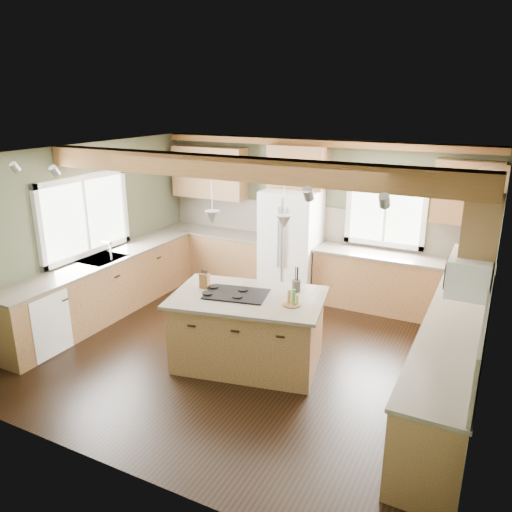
% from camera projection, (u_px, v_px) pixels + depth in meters
% --- Properties ---
extents(floor, '(5.60, 5.60, 0.00)m').
position_uv_depth(floor, '(248.00, 351.00, 6.68)').
color(floor, black).
rests_on(floor, ground).
extents(ceiling, '(5.60, 5.60, 0.00)m').
position_uv_depth(ceiling, '(247.00, 154.00, 5.88)').
color(ceiling, silver).
rests_on(ceiling, wall_back).
extents(wall_back, '(5.60, 0.00, 5.60)m').
position_uv_depth(wall_back, '(317.00, 218.00, 8.40)').
color(wall_back, '#4C533B').
rests_on(wall_back, ground).
extents(wall_left, '(0.00, 5.00, 5.00)m').
position_uv_depth(wall_left, '(83.00, 233.00, 7.48)').
color(wall_left, '#4C533B').
rests_on(wall_left, ground).
extents(wall_right, '(0.00, 5.00, 5.00)m').
position_uv_depth(wall_right, '(490.00, 298.00, 5.07)').
color(wall_right, '#4C533B').
rests_on(wall_right, ground).
extents(ceiling_beam, '(5.55, 0.26, 0.26)m').
position_uv_depth(ceiling_beam, '(236.00, 168.00, 5.69)').
color(ceiling_beam, brown).
rests_on(ceiling_beam, ceiling).
extents(soffit_trim, '(5.55, 0.20, 0.10)m').
position_uv_depth(soffit_trim, '(317.00, 143.00, 7.93)').
color(soffit_trim, brown).
rests_on(soffit_trim, ceiling).
extents(backsplash_back, '(5.58, 0.03, 0.58)m').
position_uv_depth(backsplash_back, '(316.00, 223.00, 8.41)').
color(backsplash_back, brown).
rests_on(backsplash_back, wall_back).
extents(backsplash_right, '(0.03, 3.70, 0.58)m').
position_uv_depth(backsplash_right, '(488.00, 304.00, 5.15)').
color(backsplash_right, brown).
rests_on(backsplash_right, wall_right).
extents(base_cab_back_left, '(2.02, 0.60, 0.88)m').
position_uv_depth(base_cab_back_left, '(218.00, 256.00, 9.18)').
color(base_cab_back_left, brown).
rests_on(base_cab_back_left, floor).
extents(counter_back_left, '(2.06, 0.64, 0.04)m').
position_uv_depth(counter_back_left, '(217.00, 232.00, 9.04)').
color(counter_back_left, '#494235').
rests_on(counter_back_left, base_cab_back_left).
extents(base_cab_back_right, '(2.62, 0.60, 0.88)m').
position_uv_depth(base_cab_back_right, '(398.00, 285.00, 7.77)').
color(base_cab_back_right, brown).
rests_on(base_cab_back_right, floor).
extents(counter_back_right, '(2.66, 0.64, 0.04)m').
position_uv_depth(counter_back_right, '(401.00, 257.00, 7.62)').
color(counter_back_right, '#494235').
rests_on(counter_back_right, base_cab_back_right).
extents(base_cab_left, '(0.60, 3.70, 0.88)m').
position_uv_depth(base_cab_left, '(106.00, 288.00, 7.66)').
color(base_cab_left, brown).
rests_on(base_cab_left, floor).
extents(counter_left, '(0.64, 3.74, 0.04)m').
position_uv_depth(counter_left, '(103.00, 260.00, 7.52)').
color(counter_left, '#494235').
rests_on(counter_left, base_cab_left).
extents(base_cab_right, '(0.60, 3.70, 0.88)m').
position_uv_depth(base_cab_right, '(450.00, 363.00, 5.51)').
color(base_cab_right, brown).
rests_on(base_cab_right, floor).
extents(counter_right, '(0.64, 3.74, 0.04)m').
position_uv_depth(counter_right, '(455.00, 326.00, 5.36)').
color(counter_right, '#494235').
rests_on(counter_right, base_cab_right).
extents(upper_cab_back_left, '(1.40, 0.35, 0.90)m').
position_uv_depth(upper_cab_back_left, '(210.00, 172.00, 8.91)').
color(upper_cab_back_left, brown).
rests_on(upper_cab_back_left, wall_back).
extents(upper_cab_over_fridge, '(0.96, 0.35, 0.70)m').
position_uv_depth(upper_cab_over_fridge, '(297.00, 167.00, 8.12)').
color(upper_cab_over_fridge, brown).
rests_on(upper_cab_over_fridge, wall_back).
extents(upper_cab_right, '(0.35, 2.20, 0.90)m').
position_uv_depth(upper_cab_right, '(486.00, 216.00, 5.71)').
color(upper_cab_right, brown).
rests_on(upper_cab_right, wall_right).
extents(upper_cab_back_corner, '(0.90, 0.35, 0.90)m').
position_uv_depth(upper_cab_back_corner, '(467.00, 193.00, 7.06)').
color(upper_cab_back_corner, brown).
rests_on(upper_cab_back_corner, wall_back).
extents(window_left, '(0.04, 1.60, 1.05)m').
position_uv_depth(window_left, '(84.00, 216.00, 7.44)').
color(window_left, white).
rests_on(window_left, wall_left).
extents(window_back, '(1.10, 0.04, 1.00)m').
position_uv_depth(window_back, '(386.00, 210.00, 7.81)').
color(window_back, white).
rests_on(window_back, wall_back).
extents(sink, '(0.50, 0.65, 0.03)m').
position_uv_depth(sink, '(103.00, 259.00, 7.52)').
color(sink, '#262628').
rests_on(sink, counter_left).
extents(faucet, '(0.02, 0.02, 0.28)m').
position_uv_depth(faucet, '(111.00, 252.00, 7.40)').
color(faucet, '#B2B2B7').
rests_on(faucet, sink).
extents(dishwasher, '(0.60, 0.60, 0.84)m').
position_uv_depth(dishwasher, '(36.00, 321.00, 6.56)').
color(dishwasher, white).
rests_on(dishwasher, floor).
extents(oven, '(0.60, 0.72, 0.84)m').
position_uv_depth(oven, '(430.00, 431.00, 4.41)').
color(oven, white).
rests_on(oven, floor).
extents(microwave, '(0.40, 0.70, 0.38)m').
position_uv_depth(microwave, '(470.00, 273.00, 5.05)').
color(microwave, white).
rests_on(microwave, wall_right).
extents(pendant_left, '(0.18, 0.18, 0.16)m').
position_uv_depth(pendant_left, '(212.00, 217.00, 5.92)').
color(pendant_left, '#B2B2B7').
rests_on(pendant_left, ceiling).
extents(pendant_right, '(0.18, 0.18, 0.16)m').
position_uv_depth(pendant_right, '(284.00, 222.00, 5.71)').
color(pendant_right, '#B2B2B7').
rests_on(pendant_right, ceiling).
extents(refrigerator, '(0.90, 0.74, 1.80)m').
position_uv_depth(refrigerator, '(291.00, 244.00, 8.33)').
color(refrigerator, white).
rests_on(refrigerator, floor).
extents(island, '(1.92, 1.39, 0.88)m').
position_uv_depth(island, '(248.00, 331.00, 6.26)').
color(island, brown).
rests_on(island, floor).
extents(island_top, '(2.05, 1.53, 0.04)m').
position_uv_depth(island_top, '(248.00, 297.00, 6.11)').
color(island_top, '#494235').
rests_on(island_top, island).
extents(cooktop, '(0.84, 0.64, 0.02)m').
position_uv_depth(cooktop, '(237.00, 294.00, 6.14)').
color(cooktop, black).
rests_on(cooktop, island_top).
extents(knife_block, '(0.12, 0.10, 0.19)m').
position_uv_depth(knife_block, '(205.00, 281.00, 6.34)').
color(knife_block, brown).
rests_on(knife_block, island_top).
extents(utensil_crock, '(0.11, 0.11, 0.14)m').
position_uv_depth(utensil_crock, '(296.00, 286.00, 6.23)').
color(utensil_crock, '#3D3831').
rests_on(utensil_crock, island_top).
extents(bottle_tray, '(0.28, 0.28, 0.20)m').
position_uv_depth(bottle_tray, '(292.00, 297.00, 5.81)').
color(bottle_tray, brown).
rests_on(bottle_tray, island_top).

